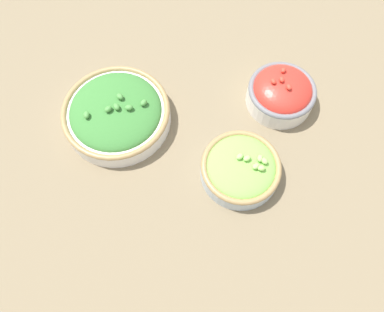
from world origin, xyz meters
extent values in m
plane|color=#75664C|center=(0.00, 0.00, 0.00)|extent=(3.00, 3.00, 0.00)
cylinder|color=#B2C1CC|center=(-0.10, 0.02, 0.02)|extent=(0.16, 0.16, 0.04)
torus|color=#997A4C|center=(-0.10, 0.02, 0.04)|extent=(0.16, 0.16, 0.01)
ellipsoid|color=#7ABC4C|center=(-0.10, 0.02, 0.04)|extent=(0.13, 0.13, 0.03)
ellipsoid|color=#99D166|center=(-0.09, 0.01, 0.06)|extent=(0.02, 0.02, 0.01)
ellipsoid|color=#99D166|center=(-0.13, 0.03, 0.05)|extent=(0.02, 0.01, 0.01)
ellipsoid|color=#99D166|center=(-0.12, 0.03, 0.06)|extent=(0.02, 0.02, 0.01)
ellipsoid|color=#99D166|center=(-0.10, 0.01, 0.06)|extent=(0.02, 0.02, 0.01)
ellipsoid|color=#99D166|center=(-0.14, 0.02, 0.05)|extent=(0.02, 0.02, 0.01)
ellipsoid|color=#99D166|center=(-0.13, 0.01, 0.06)|extent=(0.01, 0.02, 0.01)
cylinder|color=silver|center=(0.16, -0.09, 0.02)|extent=(0.22, 0.22, 0.04)
torus|color=#997A4C|center=(0.16, -0.09, 0.04)|extent=(0.22, 0.22, 0.01)
ellipsoid|color=#387533|center=(0.16, -0.09, 0.04)|extent=(0.19, 0.19, 0.04)
ellipsoid|color=#47893D|center=(0.13, -0.08, 0.06)|extent=(0.02, 0.01, 0.01)
ellipsoid|color=#47893D|center=(0.17, -0.08, 0.07)|extent=(0.02, 0.02, 0.01)
ellipsoid|color=#47893D|center=(0.15, -0.08, 0.07)|extent=(0.02, 0.02, 0.01)
ellipsoid|color=#47893D|center=(0.15, -0.11, 0.07)|extent=(0.02, 0.02, 0.01)
ellipsoid|color=#47893D|center=(0.10, -0.10, 0.06)|extent=(0.02, 0.02, 0.01)
ellipsoid|color=#47893D|center=(0.21, -0.07, 0.06)|extent=(0.01, 0.02, 0.01)
cylinder|color=silver|center=(-0.18, -0.15, 0.02)|extent=(0.14, 0.14, 0.04)
torus|color=slate|center=(-0.18, -0.15, 0.04)|extent=(0.14, 0.14, 0.01)
ellipsoid|color=red|center=(-0.18, -0.15, 0.04)|extent=(0.12, 0.12, 0.06)
ellipsoid|color=red|center=(-0.16, -0.15, 0.07)|extent=(0.02, 0.02, 0.01)
ellipsoid|color=red|center=(-0.18, -0.18, 0.07)|extent=(0.01, 0.02, 0.01)
ellipsoid|color=red|center=(-0.19, -0.14, 0.08)|extent=(0.01, 0.02, 0.01)
ellipsoid|color=red|center=(-0.17, -0.16, 0.08)|extent=(0.01, 0.02, 0.01)
camera|label=1|loc=(-0.01, 0.30, 0.70)|focal=35.00mm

